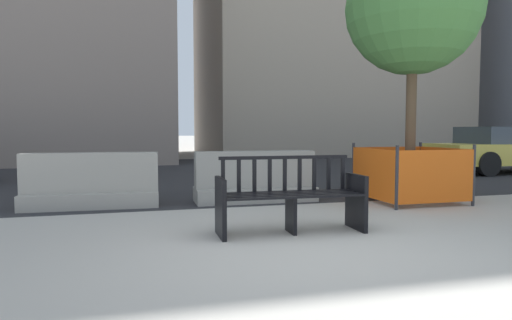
# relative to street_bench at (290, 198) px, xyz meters

# --- Properties ---
(ground_plane) EXTENTS (200.00, 200.00, 0.00)m
(ground_plane) POSITION_rel_street_bench_xyz_m (-0.02, -0.84, -0.40)
(ground_plane) COLOR #ADA89E
(street_asphalt) EXTENTS (120.00, 12.00, 0.01)m
(street_asphalt) POSITION_rel_street_bench_xyz_m (-0.02, 7.86, -0.39)
(street_asphalt) COLOR #28282B
(street_asphalt) RESTS_ON ground
(street_bench) EXTENTS (1.70, 0.58, 0.88)m
(street_bench) POSITION_rel_street_bench_xyz_m (0.00, 0.00, 0.00)
(street_bench) COLOR black
(street_bench) RESTS_ON ground
(jersey_barrier_centre) EXTENTS (2.01, 0.72, 0.84)m
(jersey_barrier_centre) POSITION_rel_street_bench_xyz_m (0.23, 2.35, -0.06)
(jersey_barrier_centre) COLOR gray
(jersey_barrier_centre) RESTS_ON ground
(jersey_barrier_left) EXTENTS (2.02, 0.75, 0.84)m
(jersey_barrier_left) POSITION_rel_street_bench_xyz_m (-2.35, 2.46, -0.06)
(jersey_barrier_left) COLOR #9E998E
(jersey_barrier_left) RESTS_ON ground
(street_tree) EXTENTS (2.19, 2.19, 4.29)m
(street_tree) POSITION_rel_street_bench_xyz_m (2.71, 1.66, 2.78)
(street_tree) COLOR brown
(street_tree) RESTS_ON ground
(construction_fence) EXTENTS (1.41, 1.41, 0.96)m
(construction_fence) POSITION_rel_street_bench_xyz_m (2.71, 1.66, 0.09)
(construction_fence) COLOR #2D2D33
(construction_fence) RESTS_ON ground
(car_taxi_near) EXTENTS (4.74, 1.96, 1.28)m
(car_taxi_near) POSITION_rel_street_bench_xyz_m (8.52, 5.47, 0.26)
(car_taxi_near) COLOR #DBC64C
(car_taxi_near) RESTS_ON ground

